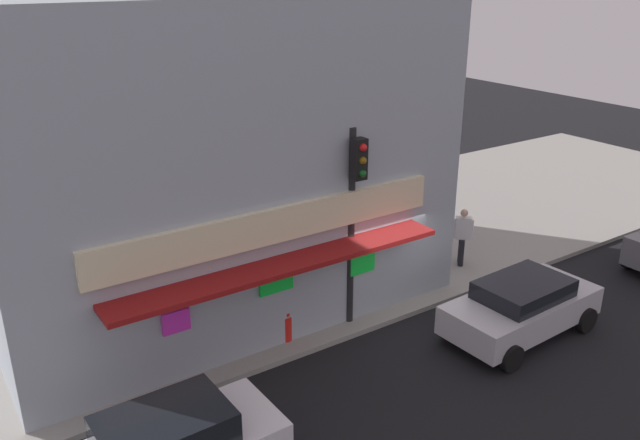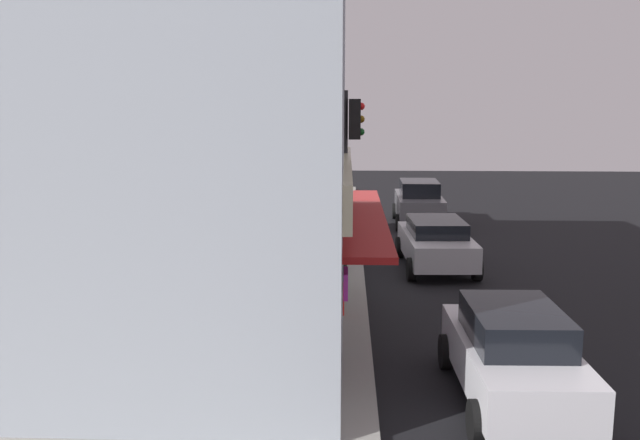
% 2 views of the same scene
% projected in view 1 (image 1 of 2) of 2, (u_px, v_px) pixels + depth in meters
% --- Properties ---
extents(ground_plane, '(59.61, 59.61, 0.00)m').
position_uv_depth(ground_plane, '(398.00, 322.00, 16.68)').
color(ground_plane, black).
extents(sidewalk, '(39.74, 10.05, 0.14)m').
position_uv_depth(sidewalk, '(294.00, 252.00, 20.54)').
color(sidewalk, gray).
rests_on(sidewalk, ground_plane).
extents(corner_building, '(11.14, 9.13, 7.77)m').
position_uv_depth(corner_building, '(194.00, 147.00, 17.15)').
color(corner_building, '#9EA8B2').
rests_on(corner_building, sidewalk).
extents(traffic_light, '(0.32, 0.58, 4.94)m').
position_uv_depth(traffic_light, '(354.00, 203.00, 15.25)').
color(traffic_light, black).
rests_on(traffic_light, sidewalk).
extents(fire_hydrant, '(0.53, 0.29, 0.83)m').
position_uv_depth(fire_hydrant, '(286.00, 325.00, 15.49)').
color(fire_hydrant, red).
rests_on(fire_hydrant, sidewalk).
extents(trash_can, '(0.52, 0.52, 0.93)m').
position_uv_depth(trash_can, '(400.00, 257.00, 18.92)').
color(trash_can, '#2D2D2D').
rests_on(trash_can, sidewalk).
extents(pedestrian, '(0.50, 0.48, 1.73)m').
position_uv_depth(pedestrian, '(463.00, 234.00, 19.24)').
color(pedestrian, black).
rests_on(pedestrian, sidewalk).
extents(potted_plant_by_doorway, '(0.63, 0.63, 0.99)m').
position_uv_depth(potted_plant_by_doorway, '(212.00, 295.00, 16.47)').
color(potted_plant_by_doorway, brown).
rests_on(potted_plant_by_doorway, sidewalk).
extents(parked_car_silver, '(4.13, 2.13, 1.45)m').
position_uv_depth(parked_car_silver, '(521.00, 306.00, 15.86)').
color(parked_car_silver, '#B7B7BC').
rests_on(parked_car_silver, ground_plane).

